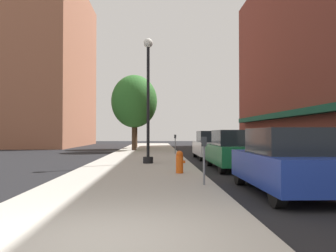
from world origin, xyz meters
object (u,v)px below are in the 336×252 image
lamppost (148,98)px  parking_meter_near (175,142)px  tree_mid (134,102)px  car_green (234,150)px  fire_hydrant (180,162)px  tree_near (135,101)px  car_white (211,145)px  car_blue (286,162)px  parking_meter_far (204,154)px

lamppost → parking_meter_near: lamppost is taller
lamppost → parking_meter_near: size_ratio=4.50×
lamppost → tree_mid: (-1.46, 12.68, 0.98)m
car_green → fire_hydrant: bearing=-135.5°
tree_near → car_white: bearing=-68.3°
lamppost → car_blue: (3.64, -7.73, -2.39)m
parking_meter_near → car_blue: size_ratio=0.30×
fire_hydrant → parking_meter_far: parking_meter_far is taller
tree_mid → car_green: (5.10, -14.51, -3.37)m
car_blue → tree_mid: bearing=102.9°
car_blue → parking_meter_far: bearing=154.8°
tree_mid → car_white: tree_mid is taller
fire_hydrant → car_white: 8.49m
car_blue → car_green: size_ratio=1.00×
parking_meter_near → car_blue: bearing=-82.7°
lamppost → parking_meter_near: 8.08m
fire_hydrant → car_green: (2.43, 2.25, 0.29)m
car_blue → car_green: bearing=88.8°
lamppost → car_blue: bearing=-64.8°
parking_meter_near → tree_near: (-3.34, 9.80, 3.74)m
tree_near → fire_hydrant: bearing=-82.4°
fire_hydrant → tree_near: 22.04m
lamppost → parking_meter_far: bearing=-76.1°
parking_meter_far → tree_mid: size_ratio=0.21×
lamppost → car_white: 5.95m
fire_hydrant → car_white: bearing=73.4°
parking_meter_near → tree_mid: size_ratio=0.21×
tree_near → tree_mid: bearing=-87.7°
parking_meter_near → fire_hydrant: bearing=-92.4°
lamppost → parking_meter_far: (1.69, -6.86, -2.25)m
tree_mid → car_blue: 21.31m
tree_near → car_white: (5.29, -13.32, -3.88)m
parking_meter_near → car_green: car_green is taller
parking_meter_far → car_green: car_green is taller
car_white → tree_mid: bearing=121.2°
fire_hydrant → parking_meter_near: size_ratio=0.60×
fire_hydrant → tree_near: bearing=97.6°
tree_near → car_white: 14.84m
lamppost → car_white: bearing=48.1°
parking_meter_far → car_white: 11.09m
tree_mid → car_blue: bearing=-76.0°
fire_hydrant → tree_mid: 17.36m
lamppost → fire_hydrant: lamppost is taller
parking_meter_far → tree_near: tree_near is taller
parking_meter_far → fire_hydrant: bearing=99.8°
parking_meter_near → tree_near: size_ratio=0.19×
car_blue → lamppost: bearing=114.1°
lamppost → tree_mid: bearing=96.6°
car_green → car_white: (0.00, 5.88, 0.00)m
car_white → tree_near: bearing=112.2°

